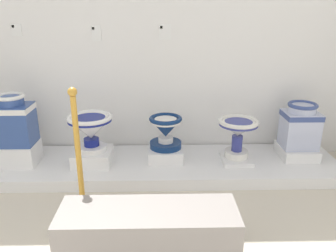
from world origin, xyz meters
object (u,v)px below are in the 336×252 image
at_px(plinth_block_rightmost, 19,153).
at_px(antique_toilet_squat_floral, 300,124).
at_px(antique_toilet_slender_white, 90,128).
at_px(plinth_block_squat_floral, 297,151).
at_px(antique_toilet_rightmost, 14,120).
at_px(info_placard_first, 17,30).
at_px(info_placard_second, 96,33).
at_px(museum_bench, 149,238).
at_px(info_placard_third, 165,32).
at_px(antique_toilet_tall_cobalt, 238,130).
at_px(plinth_block_central_ornate, 166,153).
at_px(plinth_block_slender_white, 93,157).
at_px(plinth_block_tall_cobalt, 236,158).
at_px(stanchion_post_near_left, 81,187).
at_px(antique_toilet_central_ornate, 166,129).

height_order(plinth_block_rightmost, antique_toilet_squat_floral, antique_toilet_squat_floral).
bearing_deg(antique_toilet_slender_white, plinth_block_squat_floral, 3.24).
bearing_deg(antique_toilet_rightmost, info_placard_first, 94.35).
xyz_separation_m(plinth_block_squat_floral, info_placard_second, (-2.01, 0.34, 1.14)).
bearing_deg(info_placard_first, antique_toilet_rightmost, -85.65).
bearing_deg(museum_bench, info_placard_third, 85.67).
bearing_deg(antique_toilet_tall_cobalt, info_placard_third, 148.22).
bearing_deg(plinth_block_central_ornate, plinth_block_rightmost, -176.60).
xyz_separation_m(plinth_block_slender_white, info_placard_third, (0.71, 0.45, 1.14)).
height_order(plinth_block_central_ornate, plinth_block_tall_cobalt, plinth_block_central_ornate).
distance_m(plinth_block_slender_white, plinth_block_squat_floral, 2.05).
bearing_deg(info_placard_third, plinth_block_central_ornate, -90.46).
bearing_deg(antique_toilet_slender_white, info_placard_third, 32.55).
bearing_deg(plinth_block_slender_white, info_placard_third, 32.55).
bearing_deg(plinth_block_tall_cobalt, plinth_block_squat_floral, 8.01).
distance_m(antique_toilet_rightmost, plinth_block_central_ornate, 1.47).
relative_size(antique_toilet_rightmost, antique_toilet_slender_white, 1.14).
xyz_separation_m(stanchion_post_near_left, museum_bench, (0.50, -0.45, -0.11)).
xyz_separation_m(plinth_block_rightmost, stanchion_post_near_left, (0.79, -0.83, 0.10)).
bearing_deg(antique_toilet_tall_cobalt, plinth_block_rightmost, -179.57).
relative_size(plinth_block_rightmost, plinth_block_slender_white, 0.98).
bearing_deg(antique_toilet_squat_floral, plinth_block_tall_cobalt, -171.99).
bearing_deg(info_placard_third, info_placard_first, -180.00).
xyz_separation_m(plinth_block_rightmost, info_placard_third, (1.42, 0.44, 1.10)).
distance_m(antique_toilet_tall_cobalt, plinth_block_squat_floral, 0.70).
distance_m(plinth_block_central_ornate, info_placard_first, 1.90).
bearing_deg(antique_toilet_squat_floral, plinth_block_central_ornate, -179.09).
height_order(antique_toilet_rightmost, plinth_block_central_ornate, antique_toilet_rightmost).
height_order(antique_toilet_slender_white, museum_bench, antique_toilet_slender_white).
bearing_deg(plinth_block_squat_floral, plinth_block_slender_white, -176.76).
relative_size(antique_toilet_rightmost, info_placard_second, 3.06).
xyz_separation_m(info_placard_first, info_placard_third, (1.45, 0.00, -0.02)).
height_order(plinth_block_central_ornate, antique_toilet_central_ornate, antique_toilet_central_ornate).
height_order(plinth_block_slender_white, antique_toilet_squat_floral, antique_toilet_squat_floral).
bearing_deg(plinth_block_squat_floral, antique_toilet_central_ornate, -179.09).
bearing_deg(plinth_block_tall_cobalt, museum_bench, -122.44).
bearing_deg(antique_toilet_central_ornate, plinth_block_slender_white, -172.43).
bearing_deg(stanchion_post_near_left, antique_toilet_slender_white, 95.56).
relative_size(plinth_block_central_ornate, plinth_block_tall_cobalt, 1.03).
bearing_deg(museum_bench, antique_toilet_rightmost, 135.25).
relative_size(antique_toilet_rightmost, plinth_block_squat_floral, 1.26).
bearing_deg(plinth_block_slender_white, info_placard_second, 85.62).
relative_size(antique_toilet_slender_white, info_placard_third, 2.82).
distance_m(antique_toilet_tall_cobalt, info_placard_second, 1.68).
bearing_deg(plinth_block_squat_floral, antique_toilet_squat_floral, -153.43).
xyz_separation_m(antique_toilet_rightmost, plinth_block_squat_floral, (2.75, 0.11, -0.40)).
xyz_separation_m(plinth_block_rightmost, plinth_block_central_ornate, (1.42, 0.08, -0.04)).
height_order(antique_toilet_tall_cobalt, stanchion_post_near_left, stanchion_post_near_left).
bearing_deg(antique_toilet_tall_cobalt, museum_bench, -122.44).
distance_m(plinth_block_squat_floral, info_placard_first, 3.04).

